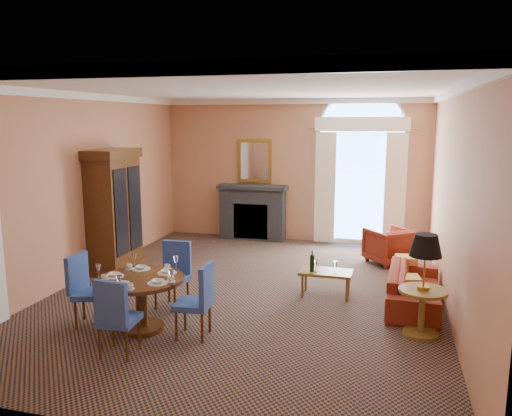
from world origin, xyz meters
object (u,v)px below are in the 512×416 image
(armoire, at_px, (114,212))
(sofa, at_px, (414,287))
(coffee_table, at_px, (325,272))
(dining_table, at_px, (141,290))
(side_table, at_px, (424,272))
(armchair, at_px, (388,246))

(armoire, xyz_separation_m, sofa, (5.27, -0.46, -0.80))
(armoire, distance_m, coffee_table, 4.01)
(dining_table, relative_size, side_table, 0.87)
(armoire, relative_size, armchair, 2.94)
(side_table, bearing_deg, dining_table, -167.56)
(armchair, bearing_deg, armoire, -19.21)
(side_table, bearing_deg, armoire, 163.77)
(sofa, bearing_deg, armoire, 88.01)
(dining_table, bearing_deg, armoire, 126.98)
(armoire, height_order, side_table, armoire)
(armchair, bearing_deg, dining_table, 13.79)
(armchair, height_order, coffee_table, coffee_table)
(dining_table, height_order, coffee_table, dining_table)
(sofa, height_order, side_table, side_table)
(sofa, bearing_deg, dining_table, 121.07)
(dining_table, distance_m, armchair, 5.12)
(armchair, height_order, side_table, side_table)
(dining_table, distance_m, coffee_table, 2.88)
(coffee_table, height_order, side_table, side_table)
(dining_table, distance_m, sofa, 3.99)
(armoire, relative_size, coffee_table, 2.71)
(armoire, distance_m, side_table, 5.55)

